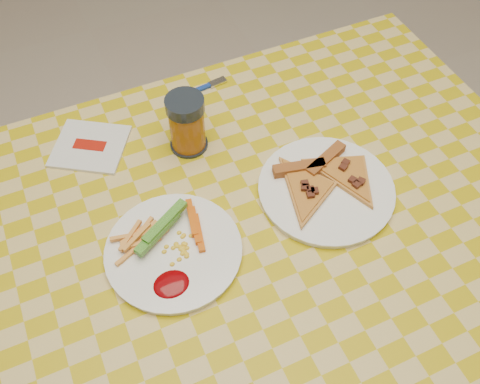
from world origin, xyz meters
name	(u,v)px	position (x,y,z in m)	size (l,w,h in m)	color
ground	(239,361)	(0.00, 0.00, 0.00)	(8.00, 8.00, 0.00)	beige
table	(239,242)	(0.00, 0.00, 0.68)	(1.28, 0.88, 0.76)	silver
plate_left	(174,252)	(-0.14, -0.01, 0.76)	(0.24, 0.24, 0.01)	white
plate_right	(326,190)	(0.19, -0.01, 0.76)	(0.26, 0.26, 0.01)	white
fries_veggies	(165,241)	(-0.14, 0.00, 0.78)	(0.19, 0.18, 0.04)	#F5A74E
pizza_slices	(324,180)	(0.19, 0.01, 0.78)	(0.27, 0.24, 0.02)	#DC8843
drink_glass	(187,124)	(-0.02, 0.22, 0.82)	(0.08, 0.08, 0.13)	black
napkin	(90,146)	(-0.21, 0.30, 0.76)	(0.19, 0.19, 0.01)	silver
fork	(200,89)	(0.07, 0.37, 0.76)	(0.14, 0.03, 0.01)	navy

